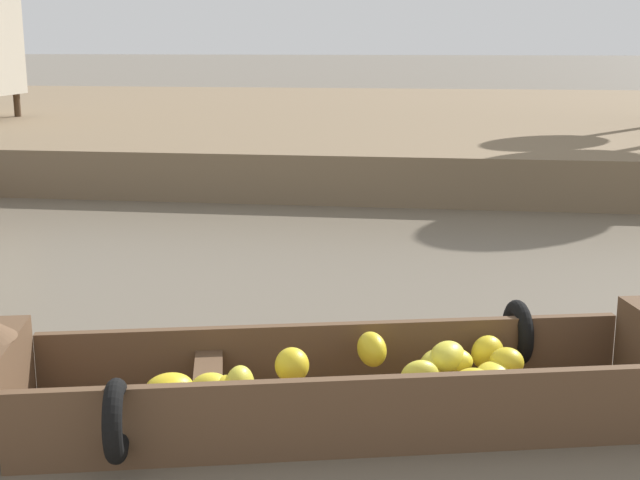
# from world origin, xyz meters

# --- Properties ---
(ground_plane) EXTENTS (300.00, 300.00, 0.00)m
(ground_plane) POSITION_xyz_m (0.00, 10.00, 0.00)
(ground_plane) COLOR #665B4C
(riverbank_strip) EXTENTS (160.00, 20.00, 0.82)m
(riverbank_strip) POSITION_xyz_m (0.00, 23.30, 0.41)
(riverbank_strip) COLOR #756047
(riverbank_strip) RESTS_ON ground
(banana_boat) EXTENTS (5.54, 2.54, 0.90)m
(banana_boat) POSITION_xyz_m (1.09, 5.29, 0.31)
(banana_boat) COLOR brown
(banana_boat) RESTS_ON ground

